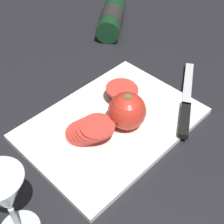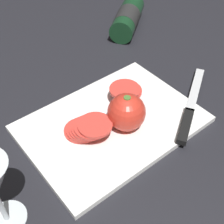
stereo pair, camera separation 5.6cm
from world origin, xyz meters
TOP-DOWN VIEW (x-y plane):
  - ground_plane at (0.00, 0.00)m, footprint 3.00×3.00m
  - cutting_board at (0.06, -0.04)m, footprint 0.39×0.28m
  - wine_bottle at (0.38, 0.28)m, footprint 0.29×0.24m
  - whole_tomato at (0.07, -0.06)m, footprint 0.08×0.08m
  - knife at (0.19, -0.14)m, footprint 0.25×0.16m
  - tomato_slice_stack_near at (-0.01, -0.03)m, footprint 0.09×0.11m
  - tomato_slice_stack_far at (0.13, 0.01)m, footprint 0.10×0.10m

SIDE VIEW (x-z plane):
  - ground_plane at x=0.00m, z-range 0.00..0.00m
  - cutting_board at x=0.06m, z-range 0.00..0.01m
  - knife at x=0.19m, z-range 0.01..0.03m
  - tomato_slice_stack_near at x=-0.01m, z-range 0.01..0.05m
  - tomato_slice_stack_far at x=0.13m, z-range 0.01..0.05m
  - wine_bottle at x=0.38m, z-range 0.00..0.07m
  - whole_tomato at x=0.07m, z-range 0.01..0.10m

